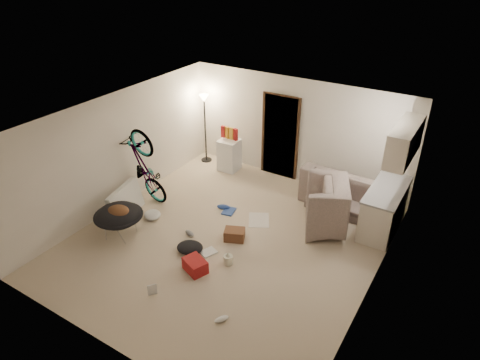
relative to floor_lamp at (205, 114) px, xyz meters
The scene contains 37 objects.
floor 3.81m from the floor_lamp, 47.83° to the right, with size 5.50×6.00×0.02m, color #C5B297.
ceiling 3.77m from the floor_lamp, 47.83° to the right, with size 5.50×6.00×0.02m, color white.
wall_back 2.43m from the floor_lamp, ahead, with size 5.50×0.02×2.50m, color silver.
wall_front 6.15m from the floor_lamp, 67.02° to the right, with size 5.50×0.02×2.50m, color silver.
wall_left 2.67m from the floor_lamp, 97.74° to the right, with size 0.02×6.00×2.50m, color silver.
wall_right 5.80m from the floor_lamp, 27.18° to the right, with size 0.02×6.00×2.50m, color silver.
doorway 2.05m from the floor_lamp, ahead, with size 0.85×0.10×2.04m, color black.
door_trim 2.04m from the floor_lamp, ahead, with size 0.97×0.04×2.10m, color #362113.
floor_lamp is the anchor object (origin of this frame).
kitchen_counter 4.95m from the floor_lamp, ahead, with size 0.60×1.50×0.88m, color beige.
counter_top 4.89m from the floor_lamp, ahead, with size 0.64×1.54×0.04m, color gray.
kitchen_uppers 5.04m from the floor_lamp, ahead, with size 0.38×1.40×0.65m, color beige.
sofa 4.13m from the floor_lamp, ahead, with size 2.11×0.82×0.62m, color #383E37.
armchair 4.44m from the floor_lamp, 14.74° to the right, with size 1.20×1.05×0.78m, color #383E37.
bicycle 2.52m from the floor_lamp, 87.60° to the right, with size 0.65×1.87×0.99m, color black.
book_asset 5.22m from the floor_lamp, 65.51° to the right, with size 0.16×0.21×0.02m, color maroon.
mini_fridge 1.21m from the floor_lamp, ahead, with size 0.47×0.47×0.81m, color white.
snack_box_0 0.70m from the floor_lamp, ahead, with size 0.10×0.07×0.30m, color maroon.
snack_box_1 0.81m from the floor_lamp, ahead, with size 0.10×0.07×0.30m, color #C27918.
snack_box_2 0.92m from the floor_lamp, ahead, with size 0.10×0.07×0.30m, color gold.
snack_box_3 1.04m from the floor_lamp, ahead, with size 0.10×0.07×0.30m, color maroon.
saucer_chair 3.78m from the floor_lamp, 81.88° to the right, with size 0.95×0.95×0.67m.
hoodie 3.77m from the floor_lamp, 81.17° to the right, with size 0.48×0.40×0.22m, color #502F1B.
sofa_drape 3.16m from the floor_lamp, ahead, with size 0.56×0.46×0.28m, color black.
tv_box 3.19m from the floor_lamp, 88.11° to the right, with size 0.12×1.02×0.68m, color silver.
drink_case_a 3.76m from the floor_lamp, 45.64° to the right, with size 0.39×0.28×0.22m, color brown.
drink_case_b 4.56m from the floor_lamp, 57.07° to the right, with size 0.41×0.31×0.24m, color maroon.
juicer 4.43m from the floor_lamp, 49.21° to the right, with size 0.17×0.17×0.25m.
newspaper 3.36m from the floor_lamp, 33.75° to the right, with size 0.42×0.56×0.01m, color beige.
book_blue 2.89m from the floor_lamp, 43.79° to the right, with size 0.24×0.32×0.03m, color #284593.
book_white 4.12m from the floor_lamp, 54.00° to the right, with size 0.22×0.29×0.03m, color silver.
shoe_0 2.75m from the floor_lamp, 45.82° to the right, with size 0.29×0.12×0.11m, color #284593.
shoe_1 3.21m from the floor_lamp, ahead, with size 0.26×0.11×0.10m, color slate.
shoe_3 3.58m from the floor_lamp, 60.25° to the right, with size 0.25×0.10×0.09m, color slate.
shoe_4 5.73m from the floor_lamp, 52.14° to the right, with size 0.24×0.10×0.09m, color white.
clothes_lump_a 4.03m from the floor_lamp, 59.15° to the right, with size 0.50×0.43×0.16m, color black.
clothes_lump_c 3.13m from the floor_lamp, 77.89° to the right, with size 0.41×0.35×0.13m, color silver.
Camera 1 is at (3.73, -5.61, 5.11)m, focal length 32.00 mm.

